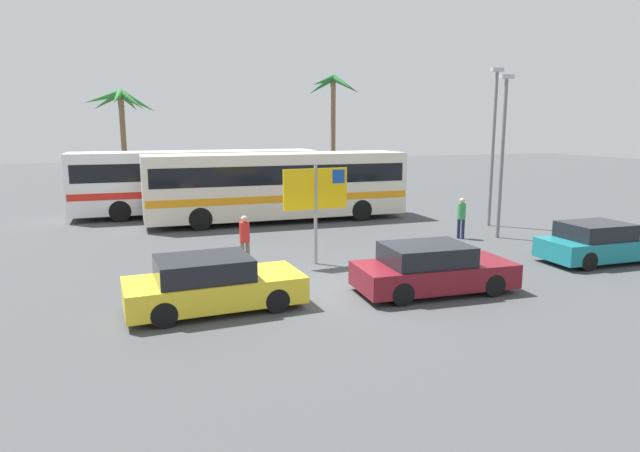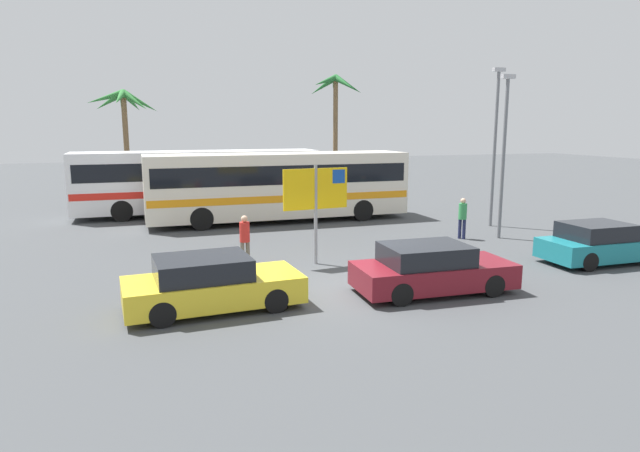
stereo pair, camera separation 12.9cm
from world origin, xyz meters
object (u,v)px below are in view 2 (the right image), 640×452
(car_yellow, at_px, (211,284))
(car_teal, at_px, (600,244))
(car_maroon, at_px, (431,269))
(pedestrian_near_sign, at_px, (245,237))
(bus_front_coach, at_px, (279,183))
(bus_rear_coach, at_px, (199,179))
(pedestrian_by_bus, at_px, (463,215))
(ferry_sign, at_px, (317,193))

(car_yellow, bearing_deg, car_teal, -0.58)
(car_maroon, height_order, pedestrian_near_sign, pedestrian_near_sign)
(bus_front_coach, height_order, bus_rear_coach, same)
(bus_rear_coach, distance_m, pedestrian_near_sign, 11.34)
(car_yellow, bearing_deg, bus_front_coach, 64.69)
(bus_rear_coach, bearing_deg, car_maroon, -74.53)
(car_yellow, height_order, pedestrian_by_bus, pedestrian_by_bus)
(bus_rear_coach, xyz_separation_m, car_yellow, (-1.45, -15.16, -1.15))
(ferry_sign, bearing_deg, car_teal, -23.29)
(car_maroon, relative_size, car_yellow, 0.99)
(ferry_sign, height_order, car_yellow, ferry_sign)
(bus_rear_coach, relative_size, ferry_sign, 3.77)
(car_teal, relative_size, pedestrian_by_bus, 2.41)
(bus_rear_coach, height_order, car_maroon, bus_rear_coach)
(ferry_sign, relative_size, pedestrian_near_sign, 1.95)
(bus_front_coach, xyz_separation_m, car_teal, (7.93, -11.12, -1.15))
(car_yellow, bearing_deg, ferry_sign, 38.23)
(car_teal, distance_m, pedestrian_by_bus, 5.21)
(bus_rear_coach, height_order, car_teal, bus_rear_coach)
(car_maroon, bearing_deg, bus_rear_coach, 107.75)
(car_maroon, height_order, car_yellow, same)
(ferry_sign, height_order, pedestrian_by_bus, ferry_sign)
(car_maroon, bearing_deg, pedestrian_by_bus, 53.15)
(car_yellow, relative_size, pedestrian_by_bus, 2.66)
(car_teal, height_order, pedestrian_by_bus, pedestrian_by_bus)
(bus_front_coach, xyz_separation_m, car_maroon, (1.05, -12.24, -1.15))
(ferry_sign, relative_size, car_yellow, 0.74)
(pedestrian_near_sign, bearing_deg, car_yellow, -27.92)
(bus_rear_coach, bearing_deg, bus_front_coach, -46.28)
(car_maroon, distance_m, car_teal, 6.96)
(car_yellow, bearing_deg, pedestrian_near_sign, 64.27)
(car_maroon, height_order, pedestrian_by_bus, pedestrian_by_bus)
(ferry_sign, xyz_separation_m, car_yellow, (-3.87, -3.43, -1.69))
(bus_front_coach, distance_m, car_teal, 13.71)
(bus_front_coach, height_order, ferry_sign, ferry_sign)
(car_maroon, bearing_deg, pedestrian_near_sign, 136.21)
(bus_rear_coach, xyz_separation_m, car_teal, (11.21, -14.55, -1.15))
(car_maroon, height_order, car_teal, same)
(bus_front_coach, bearing_deg, pedestrian_by_bus, -47.50)
(car_maroon, xyz_separation_m, pedestrian_near_sign, (-4.20, 4.36, 0.33))
(bus_front_coach, bearing_deg, car_yellow, -111.98)
(bus_front_coach, relative_size, pedestrian_near_sign, 7.34)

